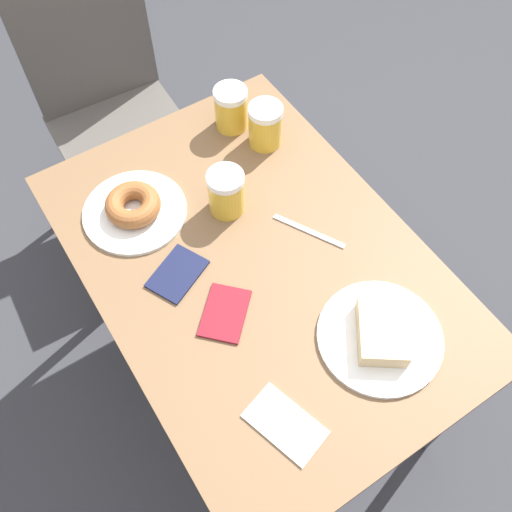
{
  "coord_description": "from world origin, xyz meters",
  "views": [
    {
      "loc": [
        -0.36,
        -0.56,
        1.79
      ],
      "look_at": [
        0.0,
        0.0,
        0.73
      ],
      "focal_mm": 40.0,
      "sensor_mm": 36.0,
      "label": 1
    }
  ],
  "objects": [
    {
      "name": "beer_mug_right",
      "position": [
        0.21,
        0.29,
        0.76
      ],
      "size": [
        0.08,
        0.08,
        0.12
      ],
      "color": "gold",
      "rests_on": "table"
    },
    {
      "name": "chair",
      "position": [
        -0.01,
        0.86,
        0.55
      ],
      "size": [
        0.42,
        0.42,
        0.93
      ],
      "rotation": [
        0.0,
        0.0,
        -0.04
      ],
      "color": "#514C47",
      "rests_on": "ground_plane"
    },
    {
      "name": "plate_with_donut",
      "position": [
        -0.17,
        0.26,
        0.73
      ],
      "size": [
        0.24,
        0.24,
        0.05
      ],
      "color": "white",
      "rests_on": "table"
    },
    {
      "name": "table",
      "position": [
        0.0,
        0.0,
        0.64
      ],
      "size": [
        0.69,
        1.01,
        0.71
      ],
      "color": "brown",
      "rests_on": "ground_plane"
    },
    {
      "name": "fork",
      "position": [
        0.14,
        0.0,
        0.71
      ],
      "size": [
        0.1,
        0.16,
        0.0
      ],
      "rotation": [
        0.0,
        0.0,
        0.5
      ],
      "color": "silver",
      "rests_on": "table"
    },
    {
      "name": "passport_near_edge",
      "position": [
        -0.13,
        -0.07,
        0.71
      ],
      "size": [
        0.15,
        0.15,
        0.01
      ],
      "rotation": [
        0.0,
        0.0,
        5.48
      ],
      "color": "maroon",
      "rests_on": "table"
    },
    {
      "name": "beer_mug_left",
      "position": [
        0.17,
        0.38,
        0.76
      ],
      "size": [
        0.08,
        0.08,
        0.12
      ],
      "color": "gold",
      "rests_on": "table"
    },
    {
      "name": "napkin_folded",
      "position": [
        -0.15,
        -0.33,
        0.71
      ],
      "size": [
        0.13,
        0.17,
        0.0
      ],
      "rotation": [
        0.0,
        0.0,
        5.01
      ],
      "color": "white",
      "rests_on": "table"
    },
    {
      "name": "ground_plane",
      "position": [
        0.0,
        0.0,
        0.0
      ],
      "size": [
        8.0,
        8.0,
        0.0
      ],
      "primitive_type": "plane",
      "color": "#333338"
    },
    {
      "name": "beer_mug_center",
      "position": [
        0.02,
        0.16,
        0.76
      ],
      "size": [
        0.08,
        0.08,
        0.12
      ],
      "color": "gold",
      "rests_on": "table"
    },
    {
      "name": "plate_with_cake",
      "position": [
        0.11,
        -0.29,
        0.72
      ],
      "size": [
        0.26,
        0.26,
        0.05
      ],
      "color": "white",
      "rests_on": "table"
    },
    {
      "name": "passport_far_edge",
      "position": [
        -0.16,
        0.06,
        0.71
      ],
      "size": [
        0.15,
        0.13,
        0.01
      ],
      "rotation": [
        0.0,
        0.0,
        5.16
      ],
      "color": "#141938",
      "rests_on": "table"
    }
  ]
}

